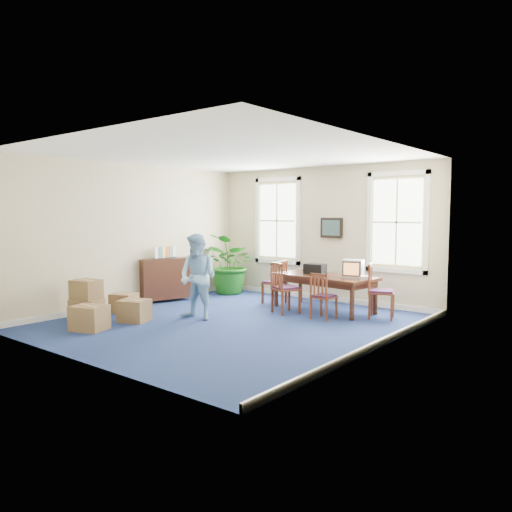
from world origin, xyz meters
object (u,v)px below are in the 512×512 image
Objects in this scene: conference_table at (324,293)px; crt_tv at (353,268)px; man at (198,277)px; cardboard_boxes at (98,300)px; potted_plant at (231,264)px; chair_near_left at (286,288)px; credenza at (166,281)px.

conference_table is 5.10× the size of crt_tv.
man reaches higher than cardboard_boxes.
conference_table is at bearing -7.61° from potted_plant.
chair_near_left is at bearing 50.38° from cardboard_boxes.
potted_plant is at bearing 157.63° from crt_tv.
potted_plant reaches higher than chair_near_left.
credenza is at bearing -177.44° from crt_tv.
conference_table is 3.77m from credenza.
cardboard_boxes is (-1.42, -1.33, -0.43)m from man.
potted_plant is 1.06× the size of cardboard_boxes.
chair_near_left is at bearing 28.91° from credenza.
man is at bearing -60.49° from potted_plant.
crt_tv reaches higher than cardboard_boxes.
man is (-1.00, -1.58, 0.31)m from chair_near_left.
man reaches higher than chair_near_left.
crt_tv is 0.41× the size of chair_near_left.
chair_near_left is 2.82m from potted_plant.
cardboard_boxes is at bearing -88.01° from potted_plant.
conference_table is at bearing 52.03° from cardboard_boxes.
crt_tv is 5.18m from cardboard_boxes.
chair_near_left is 0.69× the size of potted_plant.
man reaches higher than potted_plant.
potted_plant reaches higher than cardboard_boxes.
man is 1.99m from cardboard_boxes.
credenza reaches higher than cardboard_boxes.
crt_tv is at bearing 36.26° from credenza.
potted_plant is (-3.68, 0.35, -0.17)m from crt_tv.
credenza is 0.78× the size of potted_plant.
cardboard_boxes is at bearing 73.85° from chair_near_left.
potted_plant is 4.11m from cardboard_boxes.
chair_near_left reaches higher than cardboard_boxes.
man is 1.15× the size of cardboard_boxes.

